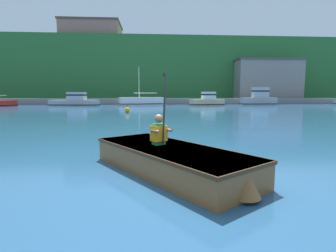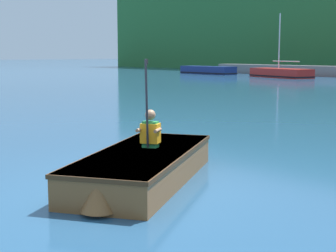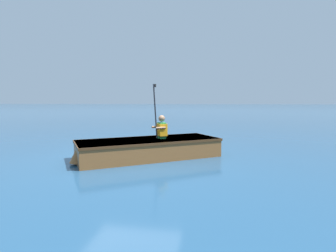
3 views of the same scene
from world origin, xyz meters
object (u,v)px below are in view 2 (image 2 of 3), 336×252
at_px(moored_boat_dock_east_end, 208,70).
at_px(rowboat_foreground, 142,165).
at_px(moored_boat_dock_west_end, 281,73).
at_px(person_paddler, 150,130).

relative_size(moored_boat_dock_east_end, rowboat_foreground, 1.62).
relative_size(moored_boat_dock_west_end, moored_boat_dock_east_end, 1.00).
xyz_separation_m(moored_boat_dock_east_end, rowboat_foreground, (29.49, -30.41, -0.08)).
height_order(moored_boat_dock_west_end, person_paddler, moored_boat_dock_west_end).
bearing_deg(person_paddler, moored_boat_dock_east_end, 134.22).
distance_m(rowboat_foreground, person_paddler, 0.64).
bearing_deg(moored_boat_dock_west_end, moored_boat_dock_east_end, 177.65).
bearing_deg(person_paddler, rowboat_foreground, -56.21).
xyz_separation_m(moored_boat_dock_west_end, moored_boat_dock_east_end, (-9.00, 0.37, -0.01)).
distance_m(moored_boat_dock_west_end, person_paddler, 35.97).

